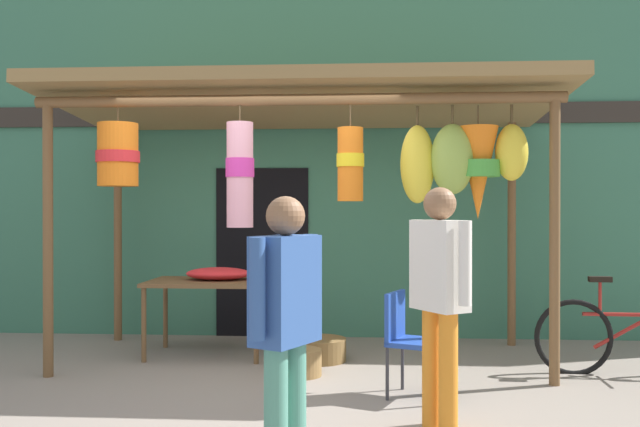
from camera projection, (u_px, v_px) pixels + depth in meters
name	position (u px, v px, depth m)	size (l,w,h in m)	color
ground_plane	(254.00, 385.00, 5.91)	(30.00, 30.00, 0.00)	gray
shop_facade	(286.00, 159.00, 8.29)	(12.88, 0.29, 4.24)	#387056
market_stall_canopy	(316.00, 121.00, 6.71)	(4.98, 2.25, 2.73)	brown
display_table	(208.00, 288.00, 7.12)	(1.22, 0.83, 0.78)	brown
flower_heap_on_table	(220.00, 274.00, 7.15)	(0.68, 0.47, 0.13)	red
folding_chair	(407.00, 334.00, 5.55)	(0.52, 0.52, 0.84)	#2347A8
wicker_basket_by_table	(299.00, 362.00, 6.25)	(0.41, 0.41, 0.24)	olive
wicker_basket_spare	(319.00, 350.00, 6.85)	(0.54, 0.54, 0.22)	brown
parked_bicycle	(632.00, 337.00, 6.27)	(1.75, 0.44, 0.92)	black
vendor_in_orange	(285.00, 316.00, 3.73)	(0.38, 0.54, 1.58)	#4C8E7A
customer_foreground	(440.00, 287.00, 4.70)	(0.40, 0.51, 1.66)	orange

